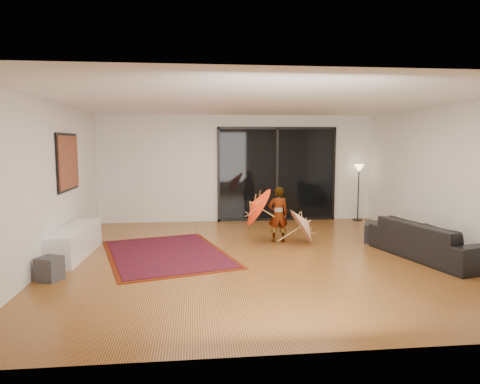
{
  "coord_description": "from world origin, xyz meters",
  "views": [
    {
      "loc": [
        -1.12,
        -7.32,
        2.03
      ],
      "look_at": [
        -0.27,
        0.52,
        1.1
      ],
      "focal_mm": 32.0,
      "sensor_mm": 36.0,
      "label": 1
    }
  ],
  "objects": [
    {
      "name": "floor",
      "position": [
        0.0,
        0.0,
        0.0
      ],
      "size": [
        7.0,
        7.0,
        0.0
      ],
      "primitive_type": "plane",
      "color": "#A16D2C",
      "rests_on": "ground"
    },
    {
      "name": "ceiling",
      "position": [
        0.0,
        0.0,
        2.7
      ],
      "size": [
        7.0,
        7.0,
        0.0
      ],
      "primitive_type": "plane",
      "rotation": [
        3.14,
        0.0,
        0.0
      ],
      "color": "white",
      "rests_on": "wall_back"
    },
    {
      "name": "wall_back",
      "position": [
        0.0,
        3.5,
        1.35
      ],
      "size": [
        7.0,
        0.0,
        7.0
      ],
      "primitive_type": "plane",
      "rotation": [
        1.57,
        0.0,
        0.0
      ],
      "color": "silver",
      "rests_on": "floor"
    },
    {
      "name": "wall_front",
      "position": [
        0.0,
        -3.5,
        1.35
      ],
      "size": [
        7.0,
        0.0,
        7.0
      ],
      "primitive_type": "plane",
      "rotation": [
        -1.57,
        0.0,
        0.0
      ],
      "color": "silver",
      "rests_on": "floor"
    },
    {
      "name": "wall_left",
      "position": [
        -3.5,
        0.0,
        1.35
      ],
      "size": [
        0.0,
        7.0,
        7.0
      ],
      "primitive_type": "plane",
      "rotation": [
        1.57,
        0.0,
        1.57
      ],
      "color": "silver",
      "rests_on": "floor"
    },
    {
      "name": "wall_right",
      "position": [
        3.5,
        0.0,
        1.35
      ],
      "size": [
        0.0,
        7.0,
        7.0
      ],
      "primitive_type": "plane",
      "rotation": [
        1.57,
        0.0,
        -1.57
      ],
      "color": "silver",
      "rests_on": "floor"
    },
    {
      "name": "sliding_door",
      "position": [
        1.0,
        3.47,
        1.2
      ],
      "size": [
        3.06,
        0.07,
        2.4
      ],
      "color": "black",
      "rests_on": "wall_back"
    },
    {
      "name": "painting",
      "position": [
        -3.46,
        1.0,
        1.65
      ],
      "size": [
        0.04,
        1.28,
        1.08
      ],
      "color": "black",
      "rests_on": "wall_left"
    },
    {
      "name": "media_console",
      "position": [
        -3.25,
        0.41,
        0.26
      ],
      "size": [
        0.54,
        1.88,
        0.52
      ],
      "primitive_type": "cube",
      "rotation": [
        0.0,
        0.0,
        -0.04
      ],
      "color": "white",
      "rests_on": "floor"
    },
    {
      "name": "speaker",
      "position": [
        -3.25,
        -0.95,
        0.18
      ],
      "size": [
        0.4,
        0.4,
        0.35
      ],
      "primitive_type": "cube",
      "rotation": [
        0.0,
        0.0,
        -0.38
      ],
      "color": "#424244",
      "rests_on": "floor"
    },
    {
      "name": "persian_rug",
      "position": [
        -1.63,
        0.36,
        0.01
      ],
      "size": [
        2.72,
        3.27,
        0.02
      ],
      "rotation": [
        0.0,
        0.0,
        0.28
      ],
      "color": "#581907",
      "rests_on": "floor"
    },
    {
      "name": "sofa",
      "position": [
        2.95,
        -0.41,
        0.32
      ],
      "size": [
        1.39,
        2.36,
        0.65
      ],
      "primitive_type": "imported",
      "rotation": [
        0.0,
        0.0,
        1.82
      ],
      "color": "black",
      "rests_on": "floor"
    },
    {
      "name": "ottoman",
      "position": [
        2.67,
        0.9,
        0.19
      ],
      "size": [
        0.86,
        0.86,
        0.37
      ],
      "primitive_type": "cube",
      "rotation": [
        0.0,
        0.0,
        -0.41
      ],
      "color": "black",
      "rests_on": "floor"
    },
    {
      "name": "floor_lamp",
      "position": [
        3.1,
        3.25,
        1.14
      ],
      "size": [
        0.25,
        0.25,
        1.45
      ],
      "color": "black",
      "rests_on": "floor"
    },
    {
      "name": "child",
      "position": [
        0.57,
        1.08,
        0.56
      ],
      "size": [
        0.43,
        0.3,
        1.13
      ],
      "primitive_type": "imported",
      "rotation": [
        0.0,
        0.0,
        3.21
      ],
      "color": "#999999",
      "rests_on": "floor"
    },
    {
      "name": "parasol_orange",
      "position": [
        0.02,
        1.03,
        0.73
      ],
      "size": [
        0.59,
        0.84,
        0.88
      ],
      "rotation": [
        0.0,
        -1.01,
        0.0
      ],
      "color": "red",
      "rests_on": "child"
    },
    {
      "name": "parasol_white",
      "position": [
        1.17,
        0.93,
        0.5
      ],
      "size": [
        0.58,
        0.79,
        0.91
      ],
      "rotation": [
        0.0,
        1.02,
        0.0
      ],
      "color": "white",
      "rests_on": "floor"
    }
  ]
}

